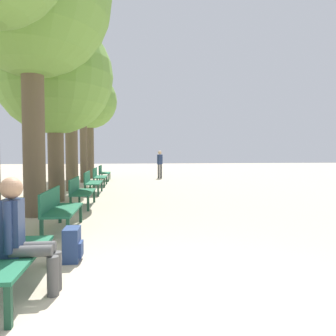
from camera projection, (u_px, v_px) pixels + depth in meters
ground_plane at (144, 314)px, 3.13m from camera, size 80.00×80.00×0.00m
bench_row_0 at (3, 251)px, 3.55m from camera, size 0.53×1.60×0.81m
bench_row_1 at (58, 207)px, 6.37m from camera, size 0.53×1.60×0.81m
bench_row_2 at (80, 190)px, 9.20m from camera, size 0.53×1.60×0.81m
bench_row_3 at (91, 181)px, 12.02m from camera, size 0.53×1.60×0.81m
bench_row_4 at (98, 176)px, 14.84m from camera, size 0.53×1.60×0.81m
bench_row_5 at (103, 172)px, 17.67m from camera, size 0.53×1.60×0.81m
tree_row_2 at (55, 77)px, 10.04m from camera, size 3.56×3.56×5.65m
tree_row_3 at (71, 77)px, 12.85m from camera, size 2.71×2.71×5.97m
tree_row_4 at (83, 93)px, 16.29m from camera, size 2.42×2.42×5.77m
tree_row_5 at (89, 102)px, 18.96m from camera, size 3.19×3.19×6.09m
person_seated at (23, 233)px, 3.52m from camera, size 0.61×0.35×1.28m
backpack at (72, 245)px, 4.63m from camera, size 0.25×0.35×0.47m
pedestrian_near at (160, 162)px, 19.14m from camera, size 0.33×0.27×1.61m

